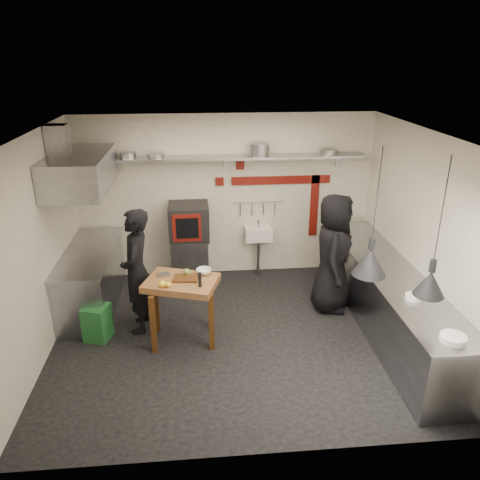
{
  "coord_description": "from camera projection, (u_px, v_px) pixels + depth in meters",
  "views": [
    {
      "loc": [
        -0.45,
        -5.57,
        3.73
      ],
      "look_at": [
        0.08,
        0.3,
        1.33
      ],
      "focal_mm": 35.0,
      "sensor_mm": 36.0,
      "label": 1
    }
  ],
  "objects": [
    {
      "name": "oven_glass",
      "position": [
        187.0,
        228.0,
        7.46
      ],
      "size": [
        0.36,
        0.02,
        0.34
      ],
      "primitive_type": "cube",
      "rotation": [
        0.0,
        0.0,
        0.01
      ],
      "color": "black",
      "rests_on": "oven_door"
    },
    {
      "name": "pan_mid_left",
      "position": [
        156.0,
        155.0,
        7.44
      ],
      "size": [
        0.33,
        0.33,
        0.07
      ],
      "primitive_type": "cylinder",
      "rotation": [
        0.0,
        0.0,
        -0.28
      ],
      "color": "gray",
      "rests_on": "back_shelf"
    },
    {
      "name": "prep_table",
      "position": [
        183.0,
        310.0,
        6.33
      ],
      "size": [
        1.07,
        0.89,
        0.92
      ],
      "primitive_type": null,
      "rotation": [
        0.0,
        0.0,
        -0.31
      ],
      "color": "brown",
      "rests_on": "floor"
    },
    {
      "name": "wall_right",
      "position": [
        421.0,
        237.0,
        6.27
      ],
      "size": [
        0.04,
        4.2,
        2.8
      ],
      "primitive_type": "cube",
      "color": "silver",
      "rests_on": "floor"
    },
    {
      "name": "wall_left",
      "position": [
        37.0,
        251.0,
        5.84
      ],
      "size": [
        0.04,
        4.2,
        2.8
      ],
      "primitive_type": "cube",
      "color": "silver",
      "rests_on": "floor"
    },
    {
      "name": "floor",
      "position": [
        236.0,
        336.0,
        6.58
      ],
      "size": [
        5.0,
        5.0,
        0.0
      ],
      "primitive_type": "plane",
      "color": "black",
      "rests_on": "ground"
    },
    {
      "name": "pan_right",
      "position": [
        329.0,
        152.0,
        7.68
      ],
      "size": [
        0.34,
        0.34,
        0.08
      ],
      "primitive_type": "cylinder",
      "rotation": [
        0.0,
        0.0,
        -0.23
      ],
      "color": "gray",
      "rests_on": "back_shelf"
    },
    {
      "name": "counter_left_top",
      "position": [
        88.0,
        252.0,
        7.03
      ],
      "size": [
        0.76,
        2.0,
        0.03
      ],
      "primitive_type": "cube",
      "color": "gray",
      "rests_on": "counter_left"
    },
    {
      "name": "back_shelf",
      "position": [
        226.0,
        158.0,
        7.56
      ],
      "size": [
        4.6,
        0.34,
        0.04
      ],
      "primitive_type": "cube",
      "color": "gray",
      "rests_on": "wall_back"
    },
    {
      "name": "shelf_bracket_left",
      "position": [
        108.0,
        164.0,
        7.57
      ],
      "size": [
        0.04,
        0.06,
        0.24
      ],
      "primitive_type": "cube",
      "color": "gray",
      "rests_on": "wall_back"
    },
    {
      "name": "cutting_board",
      "position": [
        186.0,
        278.0,
        6.18
      ],
      "size": [
        0.34,
        0.26,
        0.02
      ],
      "primitive_type": "cube",
      "rotation": [
        0.0,
        0.0,
        -0.1
      ],
      "color": "#46280F",
      "rests_on": "prep_table"
    },
    {
      "name": "hand_sink",
      "position": [
        258.0,
        233.0,
        8.11
      ],
      "size": [
        0.46,
        0.34,
        0.22
      ],
      "primitive_type": "cube",
      "color": "silver",
      "rests_on": "wall_back"
    },
    {
      "name": "counter_left",
      "position": [
        91.0,
        280.0,
        7.2
      ],
      "size": [
        0.7,
        1.9,
        0.9
      ],
      "primitive_type": "cube",
      "color": "gray",
      "rests_on": "floor"
    },
    {
      "name": "red_tile_b",
      "position": [
        220.0,
        182.0,
        7.86
      ],
      "size": [
        0.14,
        0.02,
        0.14
      ],
      "primitive_type": "cube",
      "color": "#65120C",
      "rests_on": "wall_back"
    },
    {
      "name": "chef_right",
      "position": [
        333.0,
        253.0,
        6.98
      ],
      "size": [
        0.82,
        1.02,
        1.83
      ],
      "primitive_type": "imported",
      "rotation": [
        0.0,
        0.0,
        1.28
      ],
      "color": "black",
      "rests_on": "floor"
    },
    {
      "name": "hood_duct",
      "position": [
        58.0,
        143.0,
        6.39
      ],
      "size": [
        0.28,
        0.28,
        0.5
      ],
      "primitive_type": "cube",
      "color": "gray",
      "rests_on": "ceiling"
    },
    {
      "name": "red_band_vert",
      "position": [
        314.0,
        206.0,
        8.18
      ],
      "size": [
        0.14,
        0.02,
        1.1
      ],
      "primitive_type": "cube",
      "color": "#65120C",
      "rests_on": "wall_back"
    },
    {
      "name": "red_tile_a",
      "position": [
        240.0,
        165.0,
        7.79
      ],
      "size": [
        0.14,
        0.02,
        0.14
      ],
      "primitive_type": "cube",
      "color": "#65120C",
      "rests_on": "wall_back"
    },
    {
      "name": "oven_door",
      "position": [
        187.0,
        228.0,
        7.48
      ],
      "size": [
        0.46,
        0.03,
        0.46
      ],
      "primitive_type": "cube",
      "rotation": [
        0.0,
        0.0,
        0.01
      ],
      "color": "#65120C",
      "rests_on": "combi_oven"
    },
    {
      "name": "lemon_b",
      "position": [
        168.0,
        285.0,
        5.96
      ],
      "size": [
        0.07,
        0.07,
        0.07
      ],
      "primitive_type": "sphere",
      "rotation": [
        0.0,
        0.0,
        -0.06
      ],
      "color": "yellow",
      "rests_on": "prep_table"
    },
    {
      "name": "veg_ball",
      "position": [
        187.0,
        272.0,
        6.27
      ],
      "size": [
        0.1,
        0.1,
        0.09
      ],
      "primitive_type": "sphere",
      "rotation": [
        0.0,
        0.0,
        -0.11
      ],
      "color": "olive",
      "rests_on": "prep_table"
    },
    {
      "name": "sink_tap",
      "position": [
        258.0,
        224.0,
        8.04
      ],
      "size": [
        0.03,
        0.03,
        0.14
      ],
      "primitive_type": "cylinder",
      "color": "gray",
      "rests_on": "hand_sink"
    },
    {
      "name": "counter_right_top",
      "position": [
        392.0,
        271.0,
        6.42
      ],
      "size": [
        0.76,
        3.9,
        0.03
      ],
      "primitive_type": "cube",
      "color": "gray",
      "rests_on": "counter_right"
    },
    {
      "name": "wall_front",
      "position": [
        255.0,
        335.0,
        4.12
      ],
      "size": [
        5.0,
        0.04,
        2.8
      ],
      "primitive_type": "cube",
      "color": "silver",
      "rests_on": "floor"
    },
    {
      "name": "chef_left",
      "position": [
        137.0,
        271.0,
        6.45
      ],
      "size": [
        0.44,
        0.66,
        1.79
      ],
      "primitive_type": "imported",
      "rotation": [
        0.0,
        0.0,
        -1.58
      ],
      "color": "black",
      "rests_on": "floor"
    },
    {
      "name": "bowl",
      "position": [
        204.0,
        271.0,
        6.32
      ],
      "size": [
        0.27,
        0.27,
        0.07
      ],
      "primitive_type": "imported",
      "rotation": [
        0.0,
        0.0,
        -0.33
      ],
      "color": "silver",
      "rests_on": "prep_table"
    },
    {
      "name": "ceiling",
      "position": [
        235.0,
        135.0,
        5.53
      ],
      "size": [
        5.0,
        5.0,
        0.0
      ],
      "primitive_type": "plane",
      "color": "beige",
      "rests_on": "floor"
    },
    {
      "name": "wall_back",
      "position": [
        226.0,
        197.0,
        7.99
      ],
      "size": [
        5.0,
        0.04,
        2.8
      ],
      "primitive_type": "cube",
      "color": "silver",
      "rests_on": "floor"
    },
    {
      "name": "plate_stack",
      "position": [
        453.0,
        338.0,
        4.83
      ],
      "size": [
        0.31,
        0.31,
        0.07
      ],
      "primitive_type": "cylinder",
      "rotation": [
        0.0,
        0.0,
        -0.17
      ],
      "color": "silver",
      "rests_on": "counter_right_top"
    },
    {
      "name": "shelf_bracket_right",
      "position": [
        337.0,
        159.0,
        7.89
      ],
      "size": [
        0.04,
        0.06,
        0.24
      ],
      "primitive_type": "cube",
      "color": "gray",
      "rests_on": "wall_back"
    },
    {
      "name": "extractor_hood",
      "position": [
        81.0,
        171.0,
        6.56
      ],
      "size": [
        0.78,
        1.6,
        0.5
      ],
      "primitive_type": "cube",
      "color": "gray",
      "rests_on": "ceiling"
    },
    {
      "name": "red_band_horiz",
      "position": [
        281.0,
        180.0,
        7.95
      ],
      "size": [
        1.7,
        0.02,
        0.14
      ],
      "primitive_type": "cube",
      "color": "#65120C",
      "rests_on": "wall_back"
    },
    {
      "name": "stock_pot",
      "position": [
        260.0,
        149.0,
        7.56
      ],
      "size": [
        0.32,
        0.32,
        0.2
      ],
      "primitive_type": "cylinder",
      "rotation": [
        0.0,
        0.0,
        -0.01
      ],
      "color": "gray",
      "rests_on": "back_shelf"
    },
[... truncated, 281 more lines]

